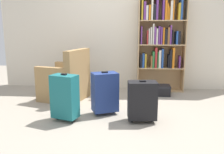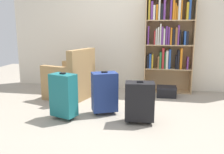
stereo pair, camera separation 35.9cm
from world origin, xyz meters
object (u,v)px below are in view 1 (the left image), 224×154
suitcase_navy_blue (105,92)px  mug (93,97)px  bookshelf (160,39)px  suitcase_teal (65,96)px  armchair (66,82)px  suitcase_black (142,100)px  storage_box (160,90)px

suitcase_navy_blue → mug: bearing=112.7°
mug → suitcase_navy_blue: 0.79m
bookshelf → suitcase_navy_blue: 1.88m
bookshelf → suitcase_teal: bearing=-129.6°
bookshelf → armchair: bookshelf is taller
suitcase_teal → armchair: bearing=104.4°
bookshelf → mug: bearing=-147.7°
armchair → suitcase_teal: size_ratio=1.35×
mug → suitcase_black: (0.82, -0.94, 0.26)m
armchair → suitcase_black: bearing=-36.4°
mug → suitcase_black: bearing=-49.0°
suitcase_navy_blue → suitcase_black: bearing=-26.4°
suitcase_teal → suitcase_navy_blue: suitcase_teal is taller
mug → storage_box: storage_box is taller
bookshelf → suitcase_navy_blue: bookshelf is taller
armchair → suitcase_teal: (0.26, -1.01, 0.03)m
suitcase_navy_blue → suitcase_black: size_ratio=1.11×
bookshelf → suitcase_teal: 2.40m
bookshelf → suitcase_navy_blue: (-0.95, -1.46, -0.71)m
suitcase_teal → suitcase_navy_blue: 0.60m
mug → storage_box: size_ratio=0.33×
suitcase_navy_blue → storage_box: bearing=49.2°
suitcase_navy_blue → bookshelf: bearing=57.0°
mug → suitcase_navy_blue: size_ratio=0.19×
bookshelf → suitcase_black: bookshelf is taller
mug → suitcase_teal: (-0.23, -0.99, 0.30)m
bookshelf → suitcase_black: size_ratio=3.17×
armchair → storage_box: armchair is taller
suitcase_black → storage_box: bearing=73.4°
bookshelf → suitcase_teal: bookshelf is taller
suitcase_black → suitcase_navy_blue: bearing=153.6°
suitcase_teal → suitcase_black: (1.05, 0.04, -0.04)m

